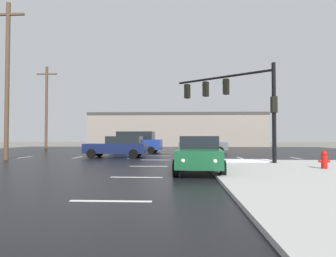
{
  "coord_description": "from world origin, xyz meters",
  "views": [
    {
      "loc": [
        1.69,
        -20.8,
        1.58
      ],
      "look_at": [
        0.36,
        8.9,
        2.42
      ],
      "focal_mm": 30.25,
      "sensor_mm": 36.0,
      "label": 1
    }
  ],
  "objects_px": {
    "utility_pole_far": "(46,107)",
    "sedan_grey": "(201,144)",
    "sedan_navy": "(118,146)",
    "utility_pole_mid": "(7,78)",
    "suv_blue": "(136,142)",
    "sedan_green": "(199,153)",
    "traffic_signal_mast": "(236,96)",
    "fire_hydrant": "(324,160)"
  },
  "relations": [
    {
      "from": "suv_blue",
      "to": "utility_pole_far",
      "type": "xyz_separation_m",
      "value": [
        -10.29,
        3.31,
        3.7
      ]
    },
    {
      "from": "traffic_signal_mast",
      "to": "utility_pole_far",
      "type": "height_order",
      "value": "utility_pole_far"
    },
    {
      "from": "fire_hydrant",
      "to": "sedan_grey",
      "type": "bearing_deg",
      "value": 108.31
    },
    {
      "from": "fire_hydrant",
      "to": "sedan_grey",
      "type": "xyz_separation_m",
      "value": [
        -4.51,
        13.64,
        0.32
      ]
    },
    {
      "from": "sedan_navy",
      "to": "suv_blue",
      "type": "distance_m",
      "value": 5.71
    },
    {
      "from": "sedan_green",
      "to": "sedan_navy",
      "type": "xyz_separation_m",
      "value": [
        -5.5,
        8.22,
        0.0
      ]
    },
    {
      "from": "suv_blue",
      "to": "utility_pole_mid",
      "type": "distance_m",
      "value": 11.91
    },
    {
      "from": "sedan_green",
      "to": "sedan_navy",
      "type": "relative_size",
      "value": 1.01
    },
    {
      "from": "sedan_grey",
      "to": "sedan_navy",
      "type": "distance_m",
      "value": 8.8
    },
    {
      "from": "utility_pole_mid",
      "to": "sedan_grey",
      "type": "bearing_deg",
      "value": 31.68
    },
    {
      "from": "traffic_signal_mast",
      "to": "suv_blue",
      "type": "bearing_deg",
      "value": -15.96
    },
    {
      "from": "fire_hydrant",
      "to": "sedan_grey",
      "type": "relative_size",
      "value": 0.17
    },
    {
      "from": "suv_blue",
      "to": "utility_pole_mid",
      "type": "relative_size",
      "value": 0.47
    },
    {
      "from": "utility_pole_mid",
      "to": "sedan_green",
      "type": "bearing_deg",
      "value": -24.5
    },
    {
      "from": "sedan_green",
      "to": "sedan_grey",
      "type": "xyz_separation_m",
      "value": [
        1.1,
        14.03,
        0.0
      ]
    },
    {
      "from": "suv_blue",
      "to": "utility_pole_far",
      "type": "relative_size",
      "value": 0.54
    },
    {
      "from": "sedan_green",
      "to": "suv_blue",
      "type": "distance_m",
      "value": 14.8
    },
    {
      "from": "fire_hydrant",
      "to": "suv_blue",
      "type": "xyz_separation_m",
      "value": [
        -10.68,
        13.52,
        0.55
      ]
    },
    {
      "from": "utility_pole_far",
      "to": "sedan_green",
      "type": "bearing_deg",
      "value": -48.27
    },
    {
      "from": "sedan_green",
      "to": "sedan_navy",
      "type": "height_order",
      "value": "same"
    },
    {
      "from": "traffic_signal_mast",
      "to": "utility_pole_mid",
      "type": "xyz_separation_m",
      "value": [
        -14.96,
        1.28,
        1.51
      ]
    },
    {
      "from": "utility_pole_mid",
      "to": "utility_pole_far",
      "type": "height_order",
      "value": "utility_pole_mid"
    },
    {
      "from": "fire_hydrant",
      "to": "utility_pole_mid",
      "type": "relative_size",
      "value": 0.07
    },
    {
      "from": "sedan_navy",
      "to": "utility_pole_far",
      "type": "xyz_separation_m",
      "value": [
        -9.86,
        9.0,
        3.94
      ]
    },
    {
      "from": "sedan_green",
      "to": "sedan_grey",
      "type": "height_order",
      "value": "same"
    },
    {
      "from": "sedan_grey",
      "to": "suv_blue",
      "type": "bearing_deg",
      "value": -172.75
    },
    {
      "from": "sedan_green",
      "to": "sedan_grey",
      "type": "relative_size",
      "value": 0.99
    },
    {
      "from": "sedan_grey",
      "to": "utility_pole_far",
      "type": "distance_m",
      "value": 17.22
    },
    {
      "from": "sedan_grey",
      "to": "sedan_navy",
      "type": "relative_size",
      "value": 1.02
    },
    {
      "from": "traffic_signal_mast",
      "to": "sedan_grey",
      "type": "bearing_deg",
      "value": -46.17
    },
    {
      "from": "fire_hydrant",
      "to": "sedan_green",
      "type": "relative_size",
      "value": 0.17
    },
    {
      "from": "utility_pole_far",
      "to": "sedan_navy",
      "type": "bearing_deg",
      "value": -42.4
    },
    {
      "from": "sedan_green",
      "to": "traffic_signal_mast",
      "type": "bearing_deg",
      "value": 154.31
    },
    {
      "from": "suv_blue",
      "to": "sedan_green",
      "type": "bearing_deg",
      "value": 114.07
    },
    {
      "from": "sedan_navy",
      "to": "utility_pole_mid",
      "type": "height_order",
      "value": "utility_pole_mid"
    },
    {
      "from": "sedan_green",
      "to": "utility_pole_mid",
      "type": "height_order",
      "value": "utility_pole_mid"
    },
    {
      "from": "utility_pole_far",
      "to": "sedan_grey",
      "type": "bearing_deg",
      "value": -10.96
    },
    {
      "from": "traffic_signal_mast",
      "to": "sedan_navy",
      "type": "xyz_separation_m",
      "value": [
        -8.01,
        3.82,
        -3.16
      ]
    },
    {
      "from": "traffic_signal_mast",
      "to": "sedan_grey",
      "type": "distance_m",
      "value": 10.24
    },
    {
      "from": "sedan_green",
      "to": "utility_pole_mid",
      "type": "bearing_deg",
      "value": -110.39
    },
    {
      "from": "traffic_signal_mast",
      "to": "suv_blue",
      "type": "xyz_separation_m",
      "value": [
        -7.58,
        9.51,
        -2.93
      ]
    },
    {
      "from": "fire_hydrant",
      "to": "suv_blue",
      "type": "height_order",
      "value": "suv_blue"
    }
  ]
}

